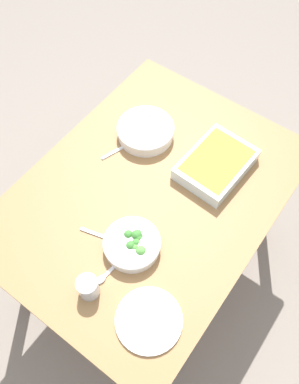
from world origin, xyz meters
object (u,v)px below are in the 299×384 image
drink_cup (88,287)px  spoon_by_broccoli (109,238)px  side_plate (149,320)px  stew_bowl (146,131)px  spoon_by_stew (125,146)px  baking_dish (216,164)px  spoon_spare (110,271)px  broccoli_bowl (132,244)px

drink_cup → spoon_by_broccoli: drink_cup is taller
side_plate → stew_bowl: bearing=37.2°
drink_cup → spoon_by_stew: drink_cup is taller
spoon_by_stew → baking_dish: bearing=-70.8°
stew_bowl → spoon_spare: size_ratio=1.36×
spoon_by_broccoli → spoon_spare: bearing=-139.4°
baking_dish → spoon_by_broccoli: bearing=163.1°
drink_cup → spoon_by_stew: 0.62m
broccoli_bowl → side_plate: 0.26m
baking_dish → stew_bowl: bearing=95.0°
broccoli_bowl → drink_cup: 0.21m
stew_bowl → spoon_spare: stew_bowl is taller
baking_dish → side_plate: bearing=-167.8°
baking_dish → side_plate: 0.65m
stew_bowl → baking_dish: bearing=-85.0°
broccoli_bowl → spoon_by_stew: (0.34, 0.30, -0.03)m
stew_bowl → spoon_by_broccoli: bearing=-159.1°
baking_dish → drink_cup: drink_cup is taller
spoon_by_broccoli → spoon_spare: 0.12m
baking_dish → side_plate: (-0.64, -0.14, -0.03)m
baking_dish → spoon_by_stew: size_ratio=1.82×
drink_cup → spoon_by_broccoli: (0.19, 0.07, -0.03)m
spoon_by_broccoli → spoon_spare: same height
side_plate → spoon_spare: (0.05, 0.21, -0.00)m
drink_cup → spoon_spare: (0.09, -0.01, -0.03)m
side_plate → baking_dish: bearing=12.2°
drink_cup → side_plate: (0.04, -0.22, -0.03)m
spoon_spare → side_plate: bearing=-104.7°
side_plate → spoon_spare: size_ratio=1.25×
drink_cup → baking_dish: bearing=-6.8°
spoon_by_stew → side_plate: bearing=-135.9°
drink_cup → side_plate: size_ratio=0.39×
side_plate → spoon_by_broccoli: 0.32m
broccoli_bowl → baking_dish: bearing=-7.3°
baking_dish → spoon_spare: 0.59m
spoon_by_broccoli → drink_cup: bearing=-159.8°
spoon_by_stew → spoon_by_broccoli: bearing=-150.1°
drink_cup → spoon_by_broccoli: bearing=20.2°
spoon_by_stew → spoon_spare: same height
broccoli_bowl → side_plate: broccoli_bowl is taller
stew_bowl → broccoli_bowl: broccoli_bowl is taller
broccoli_bowl → side_plate: bearing=-131.0°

